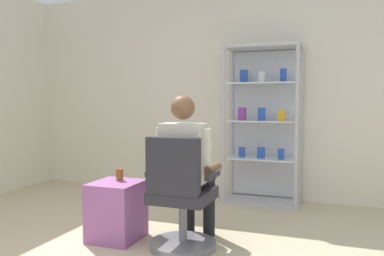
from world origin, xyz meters
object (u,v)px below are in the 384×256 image
at_px(office_chair, 180,204).
at_px(tea_glass, 120,175).
at_px(display_cabinet_main, 263,124).
at_px(seated_shopkeeper, 188,163).
at_px(storage_crate, 117,211).

relative_size(office_chair, tea_glass, 8.83).
bearing_deg(office_chair, tea_glass, 168.90).
xyz_separation_m(display_cabinet_main, tea_glass, (-0.98, -1.71, -0.39)).
relative_size(seated_shopkeeper, tea_glass, 11.86).
bearing_deg(display_cabinet_main, storage_crate, -119.01).
relative_size(display_cabinet_main, storage_crate, 3.65).
xyz_separation_m(display_cabinet_main, office_chair, (-0.34, -1.83, -0.57)).
relative_size(office_chair, seated_shopkeeper, 0.74).
distance_m(display_cabinet_main, storage_crate, 2.14).
distance_m(office_chair, storage_crate, 0.66).
xyz_separation_m(office_chair, tea_glass, (-0.65, 0.13, 0.18)).
distance_m(display_cabinet_main, seated_shopkeeper, 1.72).
xyz_separation_m(office_chair, storage_crate, (-0.64, 0.06, -0.13)).
bearing_deg(display_cabinet_main, seated_shopkeeper, -101.43).
relative_size(display_cabinet_main, seated_shopkeeper, 1.47).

